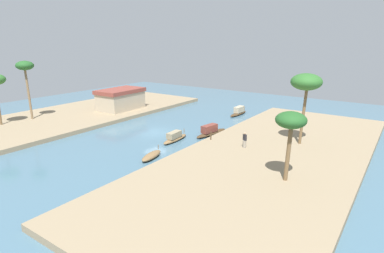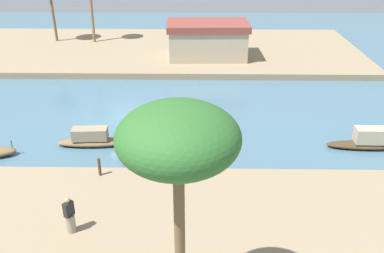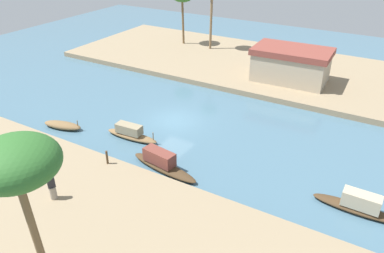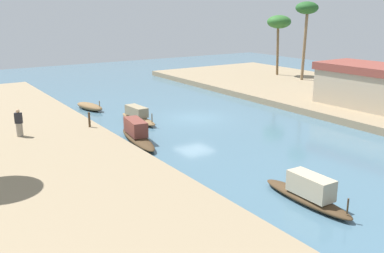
{
  "view_description": "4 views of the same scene",
  "coord_description": "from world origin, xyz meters",
  "px_view_note": "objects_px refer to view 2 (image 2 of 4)",
  "views": [
    {
      "loc": [
        -28.1,
        -25.13,
        11.1
      ],
      "look_at": [
        3.09,
        -3.4,
        0.63
      ],
      "focal_mm": 29.41,
      "sensor_mm": 36.0,
      "label": 1
    },
    {
      "loc": [
        4.88,
        -25.55,
        11.77
      ],
      "look_at": [
        4.51,
        -3.66,
        1.09
      ],
      "focal_mm": 39.5,
      "sensor_mm": 36.0,
      "label": 2
    },
    {
      "loc": [
        14.93,
        -22.65,
        14.22
      ],
      "look_at": [
        2.77,
        -1.9,
        1.1
      ],
      "focal_mm": 35.2,
      "sensor_mm": 36.0,
      "label": 3
    },
    {
      "loc": [
        26.02,
        -17.16,
        7.82
      ],
      "look_at": [
        4.24,
        -3.0,
        0.76
      ],
      "focal_mm": 40.91,
      "sensor_mm": 36.0,
      "label": 4
    }
  ],
  "objects_px": {
    "sampan_upstream_small": "(93,139)",
    "mooring_post": "(99,167)",
    "riverside_building": "(208,40)",
    "sampan_open_hull": "(370,141)",
    "palm_tree_left_far": "(178,142)",
    "person_on_near_bank": "(70,217)",
    "sampan_with_tall_canopy": "(163,157)"
  },
  "relations": [
    {
      "from": "sampan_upstream_small",
      "to": "mooring_post",
      "type": "height_order",
      "value": "mooring_post"
    },
    {
      "from": "riverside_building",
      "to": "sampan_open_hull",
      "type": "bearing_deg",
      "value": -62.88
    },
    {
      "from": "mooring_post",
      "to": "palm_tree_left_far",
      "type": "distance_m",
      "value": 11.22
    },
    {
      "from": "mooring_post",
      "to": "riverside_building",
      "type": "bearing_deg",
      "value": 74.54
    },
    {
      "from": "sampan_open_hull",
      "to": "mooring_post",
      "type": "distance_m",
      "value": 15.15
    },
    {
      "from": "person_on_near_bank",
      "to": "riverside_building",
      "type": "relative_size",
      "value": 0.22
    },
    {
      "from": "sampan_with_tall_canopy",
      "to": "palm_tree_left_far",
      "type": "relative_size",
      "value": 0.72
    },
    {
      "from": "palm_tree_left_far",
      "to": "sampan_with_tall_canopy",
      "type": "bearing_deg",
      "value": 97.51
    },
    {
      "from": "sampan_upstream_small",
      "to": "mooring_post",
      "type": "relative_size",
      "value": 4.6
    },
    {
      "from": "sampan_open_hull",
      "to": "palm_tree_left_far",
      "type": "relative_size",
      "value": 0.63
    },
    {
      "from": "palm_tree_left_far",
      "to": "riverside_building",
      "type": "bearing_deg",
      "value": 87.51
    },
    {
      "from": "sampan_open_hull",
      "to": "sampan_upstream_small",
      "type": "bearing_deg",
      "value": -179.31
    },
    {
      "from": "sampan_upstream_small",
      "to": "mooring_post",
      "type": "bearing_deg",
      "value": -75.3
    },
    {
      "from": "sampan_with_tall_canopy",
      "to": "person_on_near_bank",
      "type": "bearing_deg",
      "value": -109.95
    },
    {
      "from": "palm_tree_left_far",
      "to": "mooring_post",
      "type": "bearing_deg",
      "value": 117.02
    },
    {
      "from": "sampan_with_tall_canopy",
      "to": "person_on_near_bank",
      "type": "xyz_separation_m",
      "value": [
        -3.22,
        -6.02,
        0.71
      ]
    },
    {
      "from": "mooring_post",
      "to": "sampan_upstream_small",
      "type": "bearing_deg",
      "value": 108.16
    },
    {
      "from": "sampan_open_hull",
      "to": "riverside_building",
      "type": "bearing_deg",
      "value": 120.06
    },
    {
      "from": "sampan_upstream_small",
      "to": "person_on_near_bank",
      "type": "distance_m",
      "value": 8.27
    },
    {
      "from": "sampan_upstream_small",
      "to": "mooring_post",
      "type": "distance_m",
      "value": 4.25
    },
    {
      "from": "sampan_upstream_small",
      "to": "sampan_open_hull",
      "type": "distance_m",
      "value": 15.92
    },
    {
      "from": "sampan_upstream_small",
      "to": "riverside_building",
      "type": "height_order",
      "value": "riverside_building"
    },
    {
      "from": "sampan_open_hull",
      "to": "palm_tree_left_far",
      "type": "distance_m",
      "value": 17.38
    },
    {
      "from": "mooring_post",
      "to": "riverside_building",
      "type": "relative_size",
      "value": 0.13
    },
    {
      "from": "sampan_upstream_small",
      "to": "person_on_near_bank",
      "type": "relative_size",
      "value": 2.68
    },
    {
      "from": "palm_tree_left_far",
      "to": "sampan_upstream_small",
      "type": "bearing_deg",
      "value": 114.31
    },
    {
      "from": "mooring_post",
      "to": "sampan_with_tall_canopy",
      "type": "bearing_deg",
      "value": 32.11
    },
    {
      "from": "person_on_near_bank",
      "to": "riverside_building",
      "type": "distance_m",
      "value": 25.0
    },
    {
      "from": "sampan_with_tall_canopy",
      "to": "riverside_building",
      "type": "xyz_separation_m",
      "value": [
        2.61,
        18.27,
        1.65
      ]
    },
    {
      "from": "sampan_open_hull",
      "to": "palm_tree_left_far",
      "type": "bearing_deg",
      "value": -128.77
    },
    {
      "from": "sampan_upstream_small",
      "to": "palm_tree_left_far",
      "type": "height_order",
      "value": "palm_tree_left_far"
    },
    {
      "from": "person_on_near_bank",
      "to": "palm_tree_left_far",
      "type": "xyz_separation_m",
      "value": [
        4.58,
        -4.31,
        5.74
      ]
    }
  ]
}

